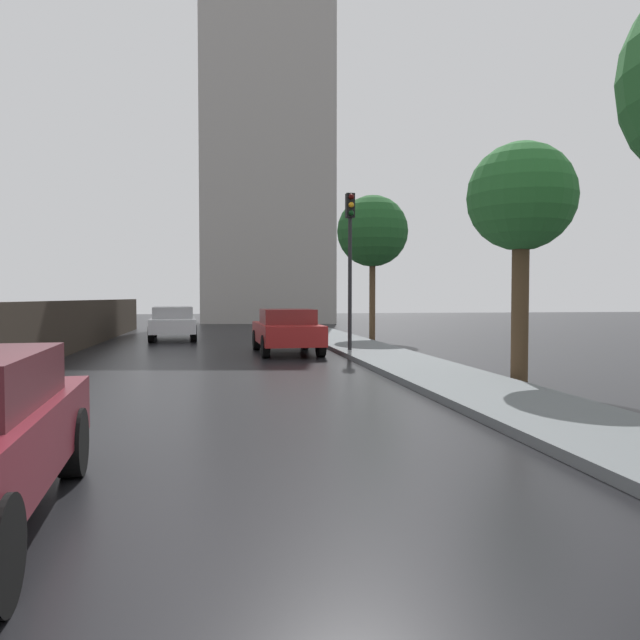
{
  "coord_description": "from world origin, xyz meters",
  "views": [
    {
      "loc": [
        0.35,
        -4.42,
        1.78
      ],
      "look_at": [
        2.2,
        6.45,
        1.36
      ],
      "focal_mm": 33.38,
      "sensor_mm": 36.0,
      "label": 1
    }
  ],
  "objects_px": {
    "car_red_far_ahead": "(287,330)",
    "street_tree_far": "(373,232)",
    "street_tree_mid": "(521,200)",
    "traffic_light": "(350,243)",
    "car_white_near_kerb": "(173,322)"
  },
  "relations": [
    {
      "from": "car_red_far_ahead",
      "to": "street_tree_far",
      "type": "distance_m",
      "value": 7.63
    },
    {
      "from": "street_tree_far",
      "to": "car_red_far_ahead",
      "type": "bearing_deg",
      "value": -128.64
    },
    {
      "from": "car_red_far_ahead",
      "to": "street_tree_mid",
      "type": "height_order",
      "value": "street_tree_mid"
    },
    {
      "from": "car_white_near_kerb",
      "to": "street_tree_far",
      "type": "relative_size",
      "value": 0.77
    },
    {
      "from": "car_white_near_kerb",
      "to": "street_tree_far",
      "type": "height_order",
      "value": "street_tree_far"
    },
    {
      "from": "street_tree_mid",
      "to": "car_white_near_kerb",
      "type": "bearing_deg",
      "value": 119.93
    },
    {
      "from": "street_tree_far",
      "to": "traffic_light",
      "type": "bearing_deg",
      "value": -111.04
    },
    {
      "from": "car_white_near_kerb",
      "to": "car_red_far_ahead",
      "type": "xyz_separation_m",
      "value": [
        4.02,
        -6.91,
        -0.01
      ]
    },
    {
      "from": "car_white_near_kerb",
      "to": "street_tree_mid",
      "type": "relative_size",
      "value": 0.93
    },
    {
      "from": "car_red_far_ahead",
      "to": "traffic_light",
      "type": "distance_m",
      "value": 3.39
    },
    {
      "from": "car_white_near_kerb",
      "to": "car_red_far_ahead",
      "type": "bearing_deg",
      "value": 116.69
    },
    {
      "from": "street_tree_mid",
      "to": "street_tree_far",
      "type": "xyz_separation_m",
      "value": [
        0.06,
        12.36,
        0.69
      ]
    },
    {
      "from": "car_white_near_kerb",
      "to": "street_tree_far",
      "type": "bearing_deg",
      "value": 164.59
    },
    {
      "from": "street_tree_mid",
      "to": "traffic_light",
      "type": "bearing_deg",
      "value": 108.4
    },
    {
      "from": "street_tree_mid",
      "to": "car_red_far_ahead",
      "type": "bearing_deg",
      "value": 119.66
    }
  ]
}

